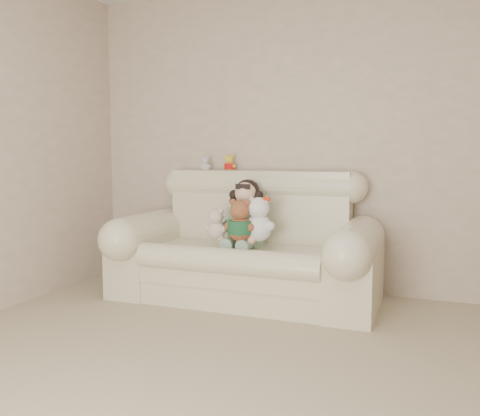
# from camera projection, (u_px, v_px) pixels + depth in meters

# --- Properties ---
(wall_back) EXTENTS (4.50, 0.00, 4.50)m
(wall_back) POSITION_uv_depth(u_px,v_px,m) (339.00, 138.00, 4.19)
(wall_back) COLOR beige
(wall_back) RESTS_ON ground
(sofa) EXTENTS (2.10, 0.95, 1.03)m
(sofa) POSITION_uv_depth(u_px,v_px,m) (244.00, 236.00, 4.03)
(sofa) COLOR #FFF6CD
(sofa) RESTS_ON floor
(seated_child) EXTENTS (0.39, 0.45, 0.55)m
(seated_child) POSITION_uv_depth(u_px,v_px,m) (246.00, 212.00, 4.10)
(seated_child) COLOR #337B4B
(seated_child) RESTS_ON sofa
(brown_teddy) EXTENTS (0.30, 0.27, 0.38)m
(brown_teddy) POSITION_uv_depth(u_px,v_px,m) (240.00, 216.00, 3.86)
(brown_teddy) COLOR brown
(brown_teddy) RESTS_ON sofa
(white_cat) EXTENTS (0.27, 0.21, 0.41)m
(white_cat) POSITION_uv_depth(u_px,v_px,m) (259.00, 214.00, 3.87)
(white_cat) COLOR white
(white_cat) RESTS_ON sofa
(cream_teddy) EXTENTS (0.21, 0.18, 0.29)m
(cream_teddy) POSITION_uv_depth(u_px,v_px,m) (216.00, 221.00, 3.95)
(cream_teddy) COLOR beige
(cream_teddy) RESTS_ON sofa
(yellow_mini_bear) EXTENTS (0.13, 0.11, 0.18)m
(yellow_mini_bear) POSITION_uv_depth(u_px,v_px,m) (229.00, 162.00, 4.44)
(yellow_mini_bear) COLOR yellow
(yellow_mini_bear) RESTS_ON sofa
(grey_mini_plush) EXTENTS (0.13, 0.12, 0.17)m
(grey_mini_plush) POSITION_uv_depth(u_px,v_px,m) (205.00, 163.00, 4.50)
(grey_mini_plush) COLOR silver
(grey_mini_plush) RESTS_ON sofa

